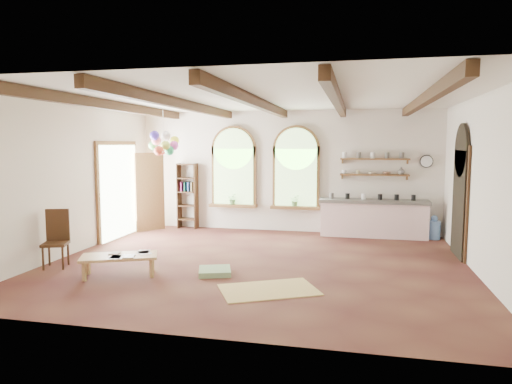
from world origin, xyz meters
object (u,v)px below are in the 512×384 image
(kitchen_counter, at_px, (373,218))
(balloon_cluster, at_px, (163,144))
(side_chair, at_px, (56,251))
(coffee_table, at_px, (119,258))

(kitchen_counter, bearing_deg, balloon_cluster, -164.34)
(side_chair, bearing_deg, coffee_table, -10.12)
(balloon_cluster, bearing_deg, side_chair, -108.29)
(coffee_table, xyz_separation_m, balloon_cluster, (-0.51, 3.13, 2.00))
(kitchen_counter, height_order, side_chair, side_chair)
(kitchen_counter, xyz_separation_m, balloon_cluster, (-5.01, -1.40, 1.85))
(kitchen_counter, relative_size, coffee_table, 1.87)
(side_chair, relative_size, balloon_cluster, 0.96)
(coffee_table, distance_m, balloon_cluster, 3.75)
(kitchen_counter, distance_m, balloon_cluster, 5.52)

